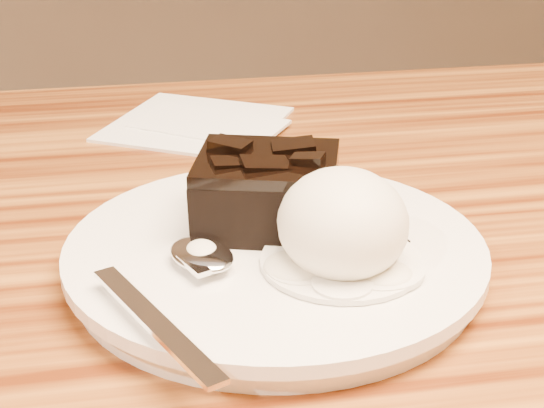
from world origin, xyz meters
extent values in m
cylinder|color=white|center=(-0.10, 0.00, 0.76)|extent=(0.24, 0.24, 0.02)
cube|color=black|center=(-0.10, 0.03, 0.79)|extent=(0.10, 0.09, 0.04)
ellipsoid|color=silver|center=(-0.07, -0.03, 0.79)|extent=(0.07, 0.07, 0.06)
cylinder|color=white|center=(-0.07, -0.03, 0.77)|extent=(0.09, 0.09, 0.00)
cube|color=white|center=(-0.12, 0.27, 0.75)|extent=(0.18, 0.18, 0.01)
cube|color=black|center=(-0.06, 0.00, 0.77)|extent=(0.01, 0.01, 0.00)
cube|color=black|center=(-0.12, 0.01, 0.77)|extent=(0.01, 0.01, 0.00)
cube|color=black|center=(-0.02, -0.01, 0.77)|extent=(0.01, 0.01, 0.00)
camera|label=1|loc=(-0.18, -0.43, 0.99)|focal=57.10mm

